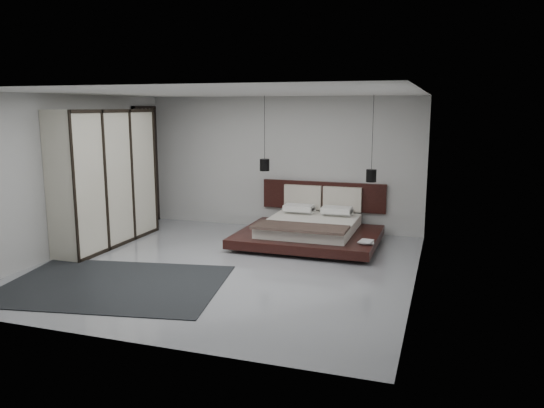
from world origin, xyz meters
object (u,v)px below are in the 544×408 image
(wardrobe, at_px, (106,178))
(rug, at_px, (114,285))
(lattice_screen, at_px, (146,166))
(pendant_left, at_px, (265,165))
(bed, at_px, (311,229))
(pendant_right, at_px, (371,175))

(wardrobe, bearing_deg, rug, -53.52)
(lattice_screen, relative_size, pendant_left, 1.74)
(lattice_screen, distance_m, wardrobe, 1.85)
(lattice_screen, height_order, pendant_left, pendant_left)
(pendant_left, xyz_separation_m, rug, (-1.06, -3.72, -1.43))
(bed, height_order, pendant_right, pendant_right)
(pendant_left, bearing_deg, lattice_screen, 177.11)
(bed, height_order, rug, bed)
(lattice_screen, distance_m, pendant_right, 4.96)
(bed, bearing_deg, rug, -122.70)
(pendant_right, xyz_separation_m, wardrobe, (-4.70, -1.69, -0.03))
(lattice_screen, distance_m, bed, 4.05)
(pendant_left, relative_size, wardrobe, 0.58)
(wardrobe, bearing_deg, bed, 19.67)
(lattice_screen, relative_size, pendant_right, 1.60)
(pendant_left, relative_size, pendant_right, 0.92)
(pendant_left, height_order, rug, pendant_left)
(pendant_right, bearing_deg, pendant_left, 180.00)
(pendant_right, xyz_separation_m, rug, (-3.20, -3.72, -1.29))
(wardrobe, height_order, rug, wardrobe)
(lattice_screen, height_order, bed, lattice_screen)
(lattice_screen, xyz_separation_m, rug, (1.75, -3.86, -1.29))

